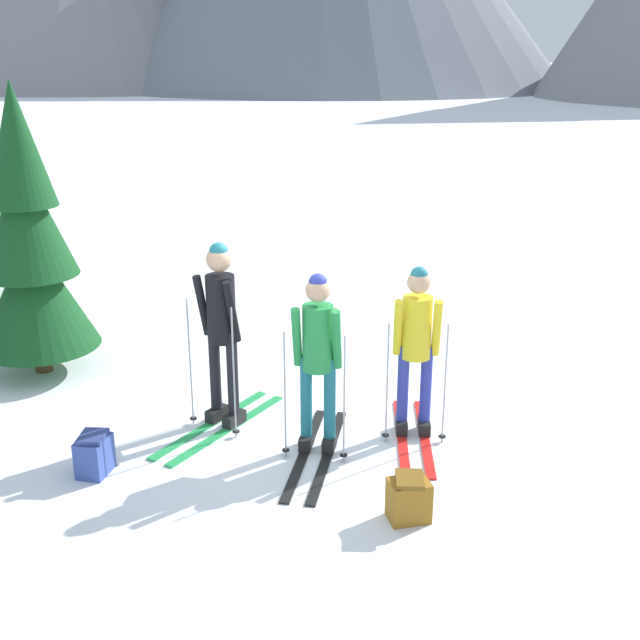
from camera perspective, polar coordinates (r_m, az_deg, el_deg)
ground_plane at (r=7.82m, az=-1.54°, el=-8.17°), size 400.00×400.00×0.00m
skier_in_black at (r=7.65m, az=-7.17°, el=-0.44°), size 1.12×1.68×1.87m
skier_in_green at (r=7.13m, az=-0.14°, el=-2.45°), size 0.61×1.80×1.72m
skier_in_yellow at (r=7.49m, az=6.97°, el=-1.85°), size 0.61×1.59×1.69m
pine_tree_mid at (r=9.35m, az=-20.29°, el=5.07°), size 1.36×1.36×3.29m
backpack_on_snow_front at (r=6.47m, az=6.44°, el=-12.71°), size 0.37×0.32×0.38m
backpack_on_snow_beside at (r=7.33m, az=-16.00°, el=-9.31°), size 0.29×0.36×0.38m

